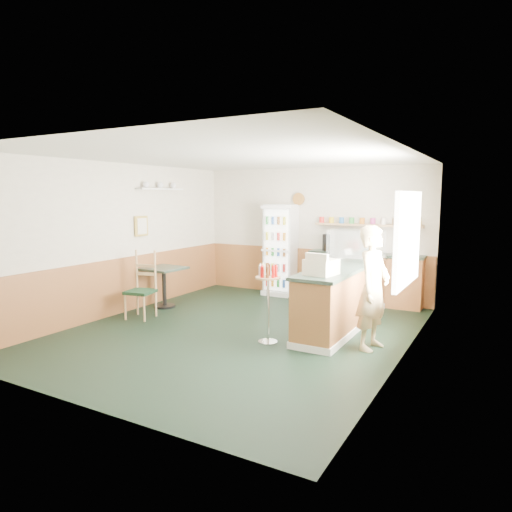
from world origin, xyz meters
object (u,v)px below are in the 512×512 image
Objects in this scene: drinks_fridge at (280,250)px; display_case at (356,246)px; cafe_table at (164,279)px; cafe_chair at (144,283)px; condiment_stand at (268,291)px; cash_register at (321,267)px; shopkeeper at (373,288)px.

display_case is at bearing -28.80° from drinks_fridge.
cafe_table is (-1.42, -2.11, -0.42)m from drinks_fridge.
display_case is 0.79× the size of cafe_chair.
cafe_table is (-2.72, 0.92, -0.22)m from condiment_stand.
drinks_fridge is at bearing 55.99° from cafe_table.
cafe_chair is (-1.26, -2.83, -0.35)m from drinks_fridge.
cash_register is 0.24× the size of shopkeeper.
cash_register is at bearing -90.00° from display_case.
cafe_table is 0.66× the size of cafe_chair.
shopkeeper reaches higher than condiment_stand.
display_case is at bearing 17.81° from cafe_chair.
drinks_fridge is 2.28m from display_case.
cash_register is (0.00, -1.63, -0.15)m from display_case.
display_case is 1.68m from shopkeeper.
display_case is (1.98, -1.09, 0.30)m from drinks_fridge.
cash_register is at bearing -53.95° from drinks_fridge.
display_case is at bearing 99.69° from cash_register.
cash_register reaches higher than cafe_chair.
cafe_chair is at bearing -113.98° from drinks_fridge.
condiment_stand is (-0.68, -1.94, -0.51)m from display_case.
cafe_chair is (0.16, -0.72, 0.07)m from cafe_table.
shopkeeper reaches higher than cafe_chair.
cafe_chair is at bearing 175.52° from condiment_stand.
shopkeeper reaches higher than display_case.
display_case reaches higher than cafe_table.
shopkeeper is (0.70, 0.16, -0.26)m from cash_register.
cash_register is 0.34× the size of cafe_chair.
shopkeeper is at bearing -64.53° from display_case.
drinks_fridge is 1.13× the size of shopkeeper.
display_case reaches higher than cash_register.
drinks_fridge is 2.58m from cafe_table.
drinks_fridge reaches higher than cash_register.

